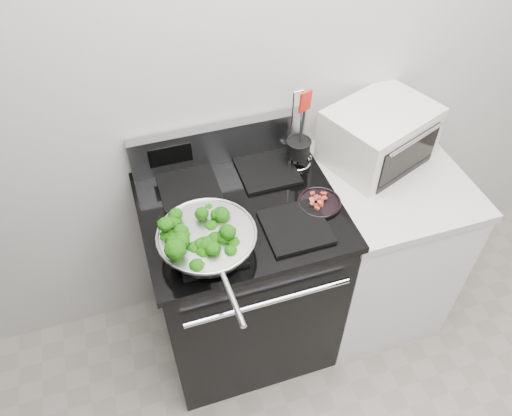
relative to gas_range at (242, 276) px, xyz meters
name	(u,v)px	position (x,y,z in m)	size (l,w,h in m)	color
back_wall	(286,62)	(0.30, 0.34, 0.86)	(4.00, 0.02, 2.70)	beige
gas_range	(242,276)	(0.00, 0.00, 0.00)	(0.79, 0.69, 1.13)	black
counter	(374,245)	(0.68, 0.00, -0.03)	(0.62, 0.68, 0.92)	white
skillet	(207,240)	(-0.17, -0.18, 0.52)	(0.36, 0.58, 0.08)	silver
broccoli_pile	(207,236)	(-0.17, -0.17, 0.54)	(0.28, 0.28, 0.10)	#0A3204
bacon_plate	(319,201)	(0.31, -0.08, 0.48)	(0.17, 0.17, 0.04)	black
utensil_holder	(298,151)	(0.31, 0.18, 0.53)	(0.12, 0.12, 0.37)	silver
toaster_oven	(379,135)	(0.67, 0.14, 0.56)	(0.53, 0.47, 0.25)	silver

